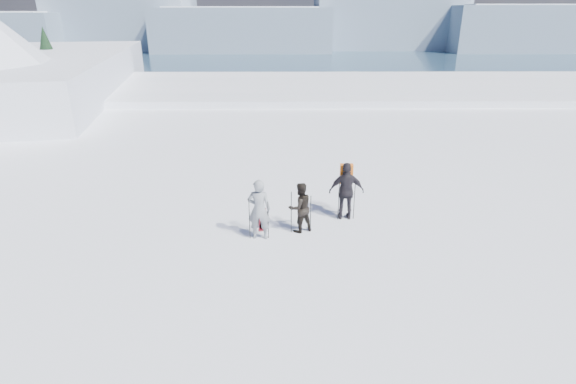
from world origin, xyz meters
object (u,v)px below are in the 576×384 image
skier_grey (259,209)px  skier_dark (300,207)px  skier_pack (346,191)px  skis_loose (260,219)px

skier_grey → skier_dark: (1.22, 0.44, -0.14)m
skier_grey → skier_dark: bearing=-156.4°
skier_pack → skis_loose: (-2.78, -0.09, -0.94)m
skier_dark → skis_loose: 1.69m
skis_loose → skier_dark: bearing=-32.6°
skier_grey → skis_loose: 1.55m
skier_grey → skis_loose: (-0.05, 1.25, -0.91)m
skier_grey → skier_pack: 3.05m
skier_grey → skier_dark: skier_grey is taller
skier_grey → skis_loose: bearing=-84.1°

